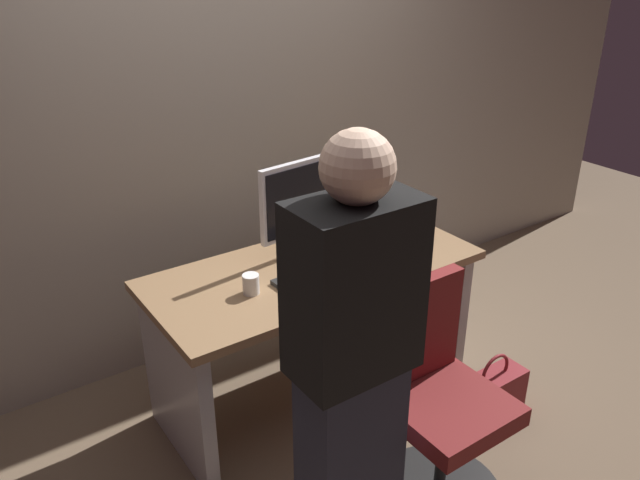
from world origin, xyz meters
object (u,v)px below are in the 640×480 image
Objects in this scene: keyboard at (318,273)px; cup_near_keyboard at (251,284)px; monitor at (308,199)px; office_chair at (436,406)px; desk at (314,307)px; person_at_desk at (352,370)px; mouse at (367,257)px; book_stack at (371,222)px; handbag at (491,397)px.

cup_near_keyboard is at bearing 171.47° from keyboard.
office_chair is at bearing -91.60° from monitor.
desk is 17.73× the size of cup_near_keyboard.
monitor is (0.50, 1.00, 0.15)m from person_at_desk.
office_chair is 1.11m from monitor.
monitor is 0.39m from mouse.
person_at_desk is at bearing -131.68° from book_stack.
monitor reaches higher than book_stack.
person_at_desk is (-0.42, -0.84, 0.32)m from desk.
keyboard is (0.38, 0.75, -0.09)m from person_at_desk.
handbag is at bearing 14.67° from office_chair.
handbag is (0.62, -0.55, -0.61)m from keyboard.
mouse is (0.65, 0.74, -0.09)m from person_at_desk.
book_stack is at bearing 13.94° from cup_near_keyboard.
monitor is 0.42m from book_stack.
cup_near_keyboard is 0.23× the size of handbag.
desk reaches higher than handbag.
desk is 0.95m from handbag.
office_chair is 0.63m from person_at_desk.
monitor is at bearing 120.11° from mouse.
desk is 4.10× the size of handbag.
cup_near_keyboard is 1.28m from handbag.
desk is at bearing -115.48° from monitor.
handbag is (0.53, 0.14, -0.29)m from office_chair.
keyboard is (-0.12, -0.26, -0.25)m from monitor.
cup_near_keyboard reaches higher than mouse.
mouse is at bearing 75.18° from office_chair.
keyboard is 0.33m from cup_near_keyboard.
office_chair is at bearing -165.33° from handbag.
handbag is at bearing -44.51° from keyboard.
mouse is 0.46× the size of book_stack.
monitor is at bearing 64.52° from desk.
desk is 7.06× the size of book_stack.
keyboard is 4.92× the size of cup_near_keyboard.
desk is at bearing 9.07° from cup_near_keyboard.
desk is 1.65× the size of office_chair.
handbag is (0.13, -0.79, -0.66)m from book_stack.
person_at_desk reaches higher than office_chair.
office_chair is 0.91m from cup_near_keyboard.
monitor is at bearing 121.60° from handbag.
keyboard reaches higher than handbag.
desk is 3.60× the size of keyboard.
keyboard is at bearing 138.14° from handbag.
keyboard is 1.96× the size of book_stack.
book_stack is (0.49, 0.24, 0.05)m from keyboard.
book_stack reaches higher than handbag.
cup_near_keyboard is (-0.36, -0.06, 0.26)m from desk.
monitor reaches higher than office_chair.
desk is at bearing 63.32° from person_at_desk.
book_stack is at bearing 48.32° from person_at_desk.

